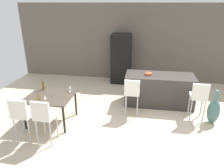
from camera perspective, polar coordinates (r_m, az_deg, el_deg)
ground_plane at (r=5.76m, az=7.60°, el=-9.21°), size 10.00×10.00×0.00m
back_wall at (r=8.24m, az=8.89°, el=10.91°), size 10.00×0.12×2.90m
kitchen_island at (r=6.46m, az=12.61°, el=-1.50°), size 2.00×0.85×0.92m
bar_chair_left at (r=5.61m, az=5.48°, el=-1.99°), size 0.40×0.40×1.05m
bar_chair_middle at (r=5.78m, az=22.55°, el=-2.91°), size 0.41×0.41×1.05m
dining_table at (r=5.49m, az=-16.43°, el=-3.70°), size 1.12×0.99×0.74m
dining_chair_near at (r=4.93m, az=-23.31°, el=-7.26°), size 0.40×0.40×1.05m
dining_chair_far at (r=4.69m, az=-18.07°, el=-7.99°), size 0.42×0.42×1.05m
wine_bottle_right at (r=5.12m, az=-19.30°, el=-3.70°), size 0.06×0.06×0.28m
wine_bottle_inner at (r=5.82m, az=-18.21°, el=-0.39°), size 0.07×0.07×0.31m
wine_glass_left at (r=5.08m, az=-17.81°, el=-3.49°), size 0.07×0.07×0.17m
wine_glass_middle at (r=5.54m, az=-11.47°, el=-0.80°), size 0.07×0.07×0.17m
refrigerator at (r=7.98m, az=2.49°, el=6.89°), size 0.72×0.68×1.84m
fruit_bowl at (r=6.23m, az=9.88°, el=2.72°), size 0.21×0.21×0.07m
floor_vase at (r=5.95m, az=25.89°, el=-6.57°), size 0.30×0.30×0.91m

